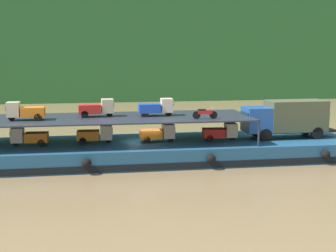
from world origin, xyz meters
TOP-DOWN VIEW (x-y plane):
  - ground_plane at (0.00, 0.00)m, footprint 400.00×400.00m
  - cargo_barge at (0.00, -0.02)m, footprint 33.58×8.05m
  - covered_lorry at (11.80, -0.27)m, footprint 7.89×2.41m
  - cargo_rack at (-3.80, 0.00)m, footprint 24.38×6.71m
  - mini_truck_lower_aft at (-8.79, -0.18)m, footprint 2.77×1.26m
  - mini_truck_lower_mid at (-3.79, 0.05)m, footprint 2.79×1.28m
  - mini_truck_lower_fore at (1.09, -0.25)m, footprint 2.76×1.24m
  - mini_truck_lower_bow at (6.12, -0.53)m, footprint 2.78×1.27m
  - mini_truck_upper_mid at (-8.93, -0.54)m, footprint 2.74×1.21m
  - mini_truck_upper_fore at (-3.65, 0.55)m, footprint 2.80×1.30m
  - mini_truck_upper_bow at (1.04, 0.29)m, footprint 2.74×1.20m
  - motorcycle_upper_port at (4.44, -2.01)m, footprint 1.90×0.55m

SIDE VIEW (x-z plane):
  - ground_plane at x=0.00m, z-range 0.00..0.00m
  - cargo_barge at x=0.00m, z-range 0.00..1.50m
  - mini_truck_lower_aft at x=-8.79m, z-range 1.50..2.88m
  - mini_truck_lower_mid at x=-3.79m, z-range 1.50..2.88m
  - mini_truck_lower_fore at x=1.09m, z-range 1.50..2.88m
  - mini_truck_lower_bow at x=6.12m, z-range 1.50..2.88m
  - covered_lorry at x=11.80m, z-range 1.64..4.74m
  - cargo_rack at x=-3.80m, z-range 2.44..4.44m
  - motorcycle_upper_port at x=4.44m, z-range 3.50..4.37m
  - mini_truck_upper_mid at x=-8.93m, z-range 3.50..4.88m
  - mini_truck_upper_fore at x=-3.65m, z-range 3.50..4.88m
  - mini_truck_upper_bow at x=1.04m, z-range 3.50..4.88m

